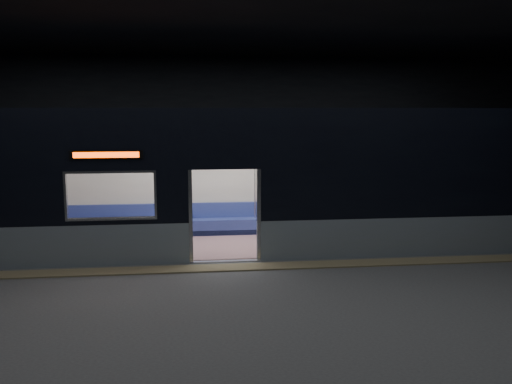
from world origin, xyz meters
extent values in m
cube|color=#47494C|center=(0.00, 0.00, -0.01)|extent=(24.00, 14.00, 0.01)
cube|color=black|center=(0.00, 0.00, 4.98)|extent=(24.00, 14.00, 0.04)
cube|color=black|center=(0.00, 6.98, 2.50)|extent=(24.00, 0.04, 5.00)
cube|color=black|center=(0.00, -6.98, 2.50)|extent=(24.00, 0.04, 5.00)
cube|color=#8C7F59|center=(0.00, 0.55, 0.01)|extent=(22.80, 0.50, 0.03)
cube|color=gray|center=(4.85, 1.06, 0.45)|extent=(8.30, 0.12, 0.90)
cube|color=black|center=(4.85, 1.06, 2.05)|extent=(8.30, 0.12, 2.30)
cube|color=black|center=(0.00, 1.06, 2.62)|extent=(1.40, 0.12, 1.15)
cube|color=#B7BABC|center=(-0.74, 1.06, 1.02)|extent=(0.08, 0.14, 2.05)
cube|color=#B7BABC|center=(0.74, 1.06, 1.02)|extent=(0.08, 0.14, 2.05)
cube|color=black|center=(-2.45, 0.98, 2.39)|extent=(1.50, 0.04, 0.18)
cube|color=#EC3803|center=(-2.45, 0.97, 2.39)|extent=(1.34, 0.03, 0.12)
cube|color=beige|center=(0.00, 3.94, 1.60)|extent=(18.00, 0.12, 3.20)
cube|color=black|center=(0.00, 2.50, 3.28)|extent=(18.00, 3.00, 0.15)
cube|color=#835F65|center=(0.00, 2.50, 0.02)|extent=(17.76, 2.76, 0.04)
cube|color=beige|center=(0.00, 2.50, 2.35)|extent=(17.76, 2.76, 0.10)
cube|color=navy|center=(0.00, 3.62, 0.24)|extent=(11.00, 0.48, 0.41)
cube|color=navy|center=(0.00, 3.81, 0.65)|extent=(11.00, 0.10, 0.40)
cube|color=#795860|center=(-3.30, 1.41, 0.24)|extent=(4.40, 0.48, 0.41)
cube|color=#795860|center=(3.30, 1.41, 0.24)|extent=(4.40, 0.48, 0.41)
cylinder|color=silver|center=(-0.95, 1.37, 1.17)|extent=(0.04, 0.04, 2.26)
cylinder|color=silver|center=(-0.95, 3.63, 1.17)|extent=(0.04, 0.04, 2.26)
cylinder|color=silver|center=(0.95, 1.37, 1.17)|extent=(0.04, 0.04, 2.26)
cylinder|color=silver|center=(0.95, 3.63, 1.17)|extent=(0.04, 0.04, 2.26)
cylinder|color=silver|center=(0.00, 3.58, 1.95)|extent=(11.00, 0.03, 0.03)
cube|color=black|center=(1.96, 3.39, 0.53)|extent=(0.18, 0.48, 0.16)
cube|color=black|center=(2.18, 3.39, 0.53)|extent=(0.18, 0.48, 0.16)
cylinder|color=black|center=(1.96, 3.17, 0.26)|extent=(0.11, 0.11, 0.43)
cylinder|color=black|center=(2.18, 3.17, 0.26)|extent=(0.11, 0.11, 0.43)
cube|color=#D4618C|center=(2.07, 3.59, 0.55)|extent=(0.41, 0.23, 0.21)
cylinder|color=#D4618C|center=(2.07, 3.62, 0.91)|extent=(0.43, 0.43, 0.54)
sphere|color=tan|center=(2.07, 3.60, 1.30)|extent=(0.22, 0.22, 0.22)
sphere|color=black|center=(2.07, 3.64, 1.34)|extent=(0.23, 0.23, 0.23)
cube|color=black|center=(2.10, 3.31, 0.68)|extent=(0.33, 0.30, 0.13)
cube|color=white|center=(5.00, 3.85, 1.44)|extent=(0.89, 0.03, 0.58)
camera|label=1|loc=(-0.66, -10.49, 3.33)|focal=38.00mm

